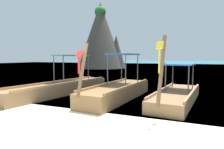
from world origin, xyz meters
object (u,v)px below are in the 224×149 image
(longtail_boat_orange_ribbon, at_px, (61,88))
(longtail_boat_yellow_ribbon, at_px, (177,96))
(longtail_boat_red_ribbon, at_px, (118,91))
(karst_rock, at_px, (102,37))
(mooring_buoy_near, at_px, (82,78))

(longtail_boat_orange_ribbon, relative_size, longtail_boat_yellow_ribbon, 1.31)
(longtail_boat_red_ribbon, bearing_deg, karst_rock, 117.46)
(longtail_boat_orange_ribbon, distance_m, mooring_buoy_near, 5.95)
(longtail_boat_red_ribbon, xyz_separation_m, karst_rock, (-12.61, 24.27, 5.45))
(karst_rock, relative_size, mooring_buoy_near, 25.79)
(longtail_boat_yellow_ribbon, bearing_deg, mooring_buoy_near, 147.69)
(longtail_boat_yellow_ribbon, distance_m, mooring_buoy_near, 9.45)
(mooring_buoy_near, bearing_deg, longtail_boat_yellow_ribbon, -32.31)
(longtail_boat_orange_ribbon, height_order, longtail_boat_red_ribbon, longtail_boat_orange_ribbon)
(longtail_boat_yellow_ribbon, height_order, mooring_buoy_near, longtail_boat_yellow_ribbon)
(longtail_boat_orange_ribbon, xyz_separation_m, mooring_buoy_near, (-2.10, 5.57, -0.14))
(longtail_boat_yellow_ribbon, bearing_deg, karst_rock, 122.62)
(longtail_boat_orange_ribbon, relative_size, mooring_buoy_near, 16.11)
(longtail_boat_red_ribbon, xyz_separation_m, mooring_buoy_near, (-5.30, 5.42, -0.15))
(longtail_boat_orange_ribbon, relative_size, karst_rock, 0.62)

